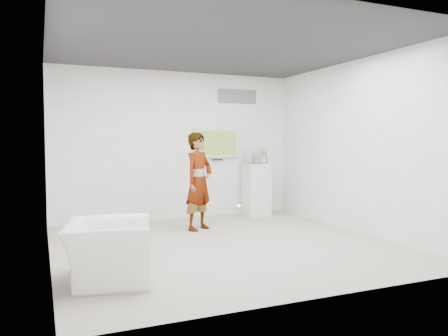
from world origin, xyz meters
The scene contains 10 objects.
room centered at (0.00, 0.00, 1.50)m, with size 5.01×5.01×3.00m.
tv centered at (0.85, 2.45, 1.55)m, with size 1.00×0.08×0.60m, color silver.
logo_decal centered at (1.35, 2.49, 2.55)m, with size 0.90×0.02×0.30m, color slate.
person centered at (0.01, 1.21, 0.87)m, with size 0.64×0.42×1.75m, color white.
armchair centered at (-1.89, -1.10, 0.34)m, with size 1.05×0.91×0.68m, color white.
pedestal centered at (1.66, 2.17, 0.56)m, with size 0.54×0.54×1.12m, color silver.
floor_uplight centered at (1.22, 2.12, 0.13)m, with size 0.17×0.17×0.26m, color silver.
vitrine centered at (1.66, 2.17, 1.28)m, with size 0.32×0.32×0.32m, color silver.
console centered at (1.66, 2.17, 1.22)m, with size 0.05×0.15×0.21m, color silver.
wii_remote centered at (0.14, 1.48, 1.57)m, with size 0.04×0.14×0.04m, color silver.
Camera 1 is at (-2.59, -6.11, 1.58)m, focal length 35.00 mm.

